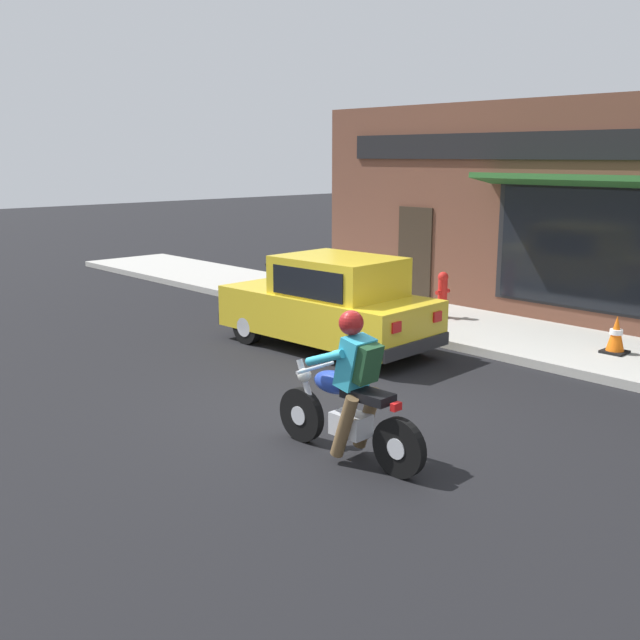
% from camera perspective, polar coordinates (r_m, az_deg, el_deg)
% --- Properties ---
extents(ground_plane, '(80.00, 80.00, 0.00)m').
position_cam_1_polar(ground_plane, '(9.60, 0.51, -6.86)').
color(ground_plane, black).
extents(sidewalk_curb, '(2.60, 22.00, 0.14)m').
position_cam_1_polar(sidewalk_curb, '(15.01, 6.12, 0.43)').
color(sidewalk_curb, '#ADAAA3').
rests_on(sidewalk_curb, ground).
extents(storefront_building, '(1.25, 11.50, 4.20)m').
position_cam_1_polar(storefront_building, '(14.56, 17.85, 7.65)').
color(storefront_building, brown).
rests_on(storefront_building, ground).
extents(motorcycle_with_rider, '(0.56, 2.02, 1.62)m').
position_cam_1_polar(motorcycle_with_rider, '(7.93, 2.25, -5.94)').
color(motorcycle_with_rider, black).
rests_on(motorcycle_with_rider, ground).
extents(car_hatchback, '(1.83, 3.86, 1.57)m').
position_cam_1_polar(car_hatchback, '(12.39, 0.77, 1.23)').
color(car_hatchback, black).
rests_on(car_hatchback, ground).
extents(traffic_cone, '(0.36, 0.36, 0.60)m').
position_cam_1_polar(traffic_cone, '(12.56, 21.63, -1.06)').
color(traffic_cone, black).
rests_on(traffic_cone, sidewalk_curb).
extents(fire_hydrant, '(0.36, 0.24, 0.88)m').
position_cam_1_polar(fire_hydrant, '(14.43, 9.31, 1.88)').
color(fire_hydrant, red).
rests_on(fire_hydrant, sidewalk_curb).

